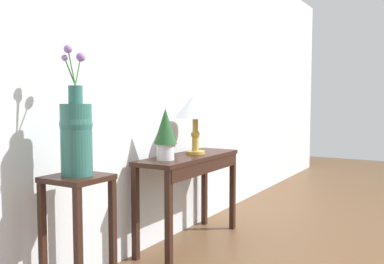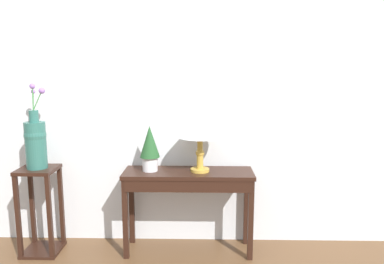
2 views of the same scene
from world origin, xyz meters
The scene contains 6 objects.
back_wall_with_art centered at (0.00, 1.52, 1.40)m, with size 9.00×0.10×2.80m.
console_table centered at (-0.06, 1.23, 0.63)m, with size 1.14×0.36×0.75m.
table_lamp centered at (0.04, 1.25, 1.15)m, with size 0.38×0.38×0.53m.
potted_plant_on_console centered at (-0.40, 1.26, 0.97)m, with size 0.17×0.17×0.40m.
pedestal_stand_left centered at (-1.38, 1.20, 0.39)m, with size 0.32×0.32×0.78m.
flower_vase_tall centered at (-1.37, 1.20, 1.03)m, with size 0.19×0.18×0.73m.
Camera 2 is at (0.04, -1.91, 1.64)m, focal length 34.93 mm.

